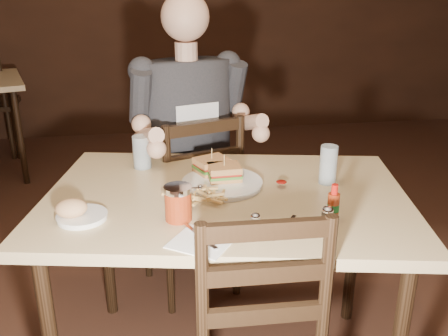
{
  "coord_description": "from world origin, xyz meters",
  "views": [
    {
      "loc": [
        -0.39,
        -1.47,
        1.49
      ],
      "look_at": [
        -0.13,
        0.17,
        0.85
      ],
      "focal_mm": 40.0,
      "sensor_mm": 36.0,
      "label": 1
    }
  ],
  "objects": [
    {
      "name": "room_shell",
      "position": [
        0.0,
        0.0,
        1.4
      ],
      "size": [
        7.0,
        7.0,
        7.0
      ],
      "color": "#331A12",
      "rests_on": "ground"
    },
    {
      "name": "main_table",
      "position": [
        -0.13,
        0.12,
        0.69
      ],
      "size": [
        1.42,
        1.08,
        0.77
      ],
      "rotation": [
        0.0,
        0.0,
        -0.2
      ],
      "color": "tan",
      "rests_on": "ground"
    },
    {
      "name": "chair_far",
      "position": [
        -0.21,
        0.73,
        0.46
      ],
      "size": [
        0.54,
        0.57,
        0.92
      ],
      "primitive_type": null,
      "rotation": [
        0.0,
        0.0,
        3.44
      ],
      "color": "black",
      "rests_on": "ground"
    },
    {
      "name": "diner",
      "position": [
        -0.2,
        0.68,
        0.96
      ],
      "size": [
        0.66,
        0.58,
        0.96
      ],
      "primitive_type": null,
      "rotation": [
        0.0,
        0.0,
        0.3
      ],
      "color": "#2C2A2E",
      "rests_on": "chair_far"
    },
    {
      "name": "dinner_plate",
      "position": [
        -0.13,
        0.19,
        0.78
      ],
      "size": [
        0.34,
        0.34,
        0.02
      ],
      "primitive_type": "cylinder",
      "rotation": [
        0.0,
        0.0,
        -0.2
      ],
      "color": "white",
      "rests_on": "main_table"
    },
    {
      "name": "sandwich_left",
      "position": [
        -0.12,
        0.21,
        0.84
      ],
      "size": [
        0.12,
        0.1,
        0.1
      ],
      "primitive_type": null,
      "rotation": [
        0.0,
        0.0,
        0.04
      ],
      "color": "#CA8B4A",
      "rests_on": "dinner_plate"
    },
    {
      "name": "sandwich_right",
      "position": [
        -0.16,
        0.29,
        0.84
      ],
      "size": [
        0.15,
        0.14,
        0.1
      ],
      "primitive_type": null,
      "rotation": [
        0.0,
        0.0,
        0.4
      ],
      "color": "#CA8B4A",
      "rests_on": "dinner_plate"
    },
    {
      "name": "fries_pile",
      "position": [
        -0.24,
        0.08,
        0.8
      ],
      "size": [
        0.28,
        0.22,
        0.04
      ],
      "primitive_type": null,
      "rotation": [
        0.0,
        0.0,
        -0.2
      ],
      "color": "#F4C777",
      "rests_on": "dinner_plate"
    },
    {
      "name": "ketchup_dollop",
      "position": [
        0.08,
        0.15,
        0.79
      ],
      "size": [
        0.05,
        0.05,
        0.01
      ],
      "primitive_type": "ellipsoid",
      "rotation": [
        0.0,
        0.0,
        -0.2
      ],
      "color": "maroon",
      "rests_on": "dinner_plate"
    },
    {
      "name": "glass_left",
      "position": [
        -0.42,
        0.44,
        0.84
      ],
      "size": [
        0.08,
        0.08,
        0.13
      ],
      "primitive_type": "cylinder",
      "rotation": [
        0.0,
        0.0,
        -0.2
      ],
      "color": "silver",
      "rests_on": "main_table"
    },
    {
      "name": "glass_right",
      "position": [
        0.26,
        0.16,
        0.84
      ],
      "size": [
        0.08,
        0.08,
        0.15
      ],
      "primitive_type": "cylinder",
      "rotation": [
        0.0,
        0.0,
        -0.2
      ],
      "color": "silver",
      "rests_on": "main_table"
    },
    {
      "name": "hot_sauce",
      "position": [
        0.17,
        -0.13,
        0.83
      ],
      "size": [
        0.04,
        0.04,
        0.12
      ],
      "primitive_type": null,
      "rotation": [
        0.0,
        0.0,
        -0.2
      ],
      "color": "maroon",
      "rests_on": "main_table"
    },
    {
      "name": "salt_shaker",
      "position": [
        -0.09,
        -0.16,
        0.8
      ],
      "size": [
        0.04,
        0.04,
        0.06
      ],
      "primitive_type": null,
      "rotation": [
        0.0,
        0.0,
        -0.2
      ],
      "color": "white",
      "rests_on": "main_table"
    },
    {
      "name": "pepper_shaker",
      "position": [
        0.13,
        -0.18,
        0.8
      ],
      "size": [
        0.04,
        0.04,
        0.07
      ],
      "primitive_type": null,
      "rotation": [
        0.0,
        0.0,
        -0.2
      ],
      "color": "#38332D",
      "rests_on": "main_table"
    },
    {
      "name": "syrup_dispenser",
      "position": [
        -0.31,
        -0.05,
        0.83
      ],
      "size": [
        0.11,
        0.11,
        0.11
      ],
      "primitive_type": null,
      "rotation": [
        0.0,
        0.0,
        -0.2
      ],
      "color": "maroon",
      "rests_on": "main_table"
    },
    {
      "name": "napkin",
      "position": [
        -0.26,
        -0.2,
        0.77
      ],
      "size": [
        0.23,
        0.22,
        0.0
      ],
      "primitive_type": "cube",
      "rotation": [
        0.0,
        0.0,
        -0.61
      ],
      "color": "white",
      "rests_on": "main_table"
    },
    {
      "name": "knife",
      "position": [
        -0.26,
        -0.17,
        0.78
      ],
      "size": [
        0.09,
        0.18,
        0.0
      ],
      "primitive_type": "cube",
      "rotation": [
        0.0,
        0.0,
        0.42
      ],
      "color": "silver",
      "rests_on": "napkin"
    },
    {
      "name": "fork",
      "position": [
        0.01,
        -0.16,
        0.78
      ],
      "size": [
        0.1,
        0.13,
        0.0
      ],
      "primitive_type": "cube",
      "rotation": [
        0.0,
        0.0,
        -0.62
      ],
      "color": "silver",
      "rests_on": "napkin"
    },
    {
      "name": "side_plate",
      "position": [
        -0.61,
        0.0,
        0.78
      ],
      "size": [
        0.18,
        0.18,
        0.01
      ],
      "primitive_type": "cylinder",
      "rotation": [
        0.0,
        0.0,
        -0.2
      ],
      "color": "white",
      "rests_on": "main_table"
    },
    {
      "name": "bread_roll",
      "position": [
        -0.64,
        0.0,
        0.81
      ],
      "size": [
        0.11,
        0.1,
        0.06
      ],
      "primitive_type": "ellipsoid",
      "rotation": [
        0.0,
        0.0,
        -0.2
      ],
      "color": "tan",
      "rests_on": "side_plate"
    }
  ]
}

